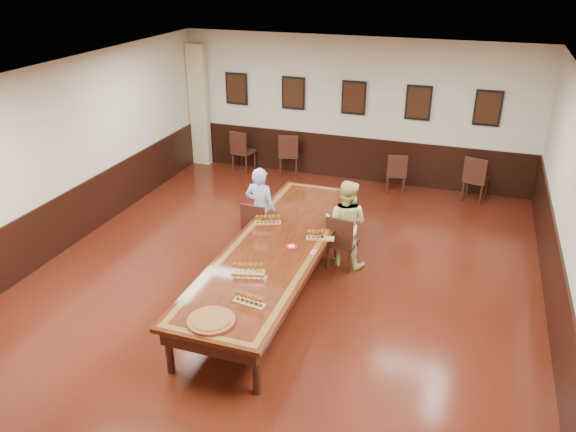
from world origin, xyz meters
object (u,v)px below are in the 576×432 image
at_px(spare_chair_a, 243,150).
at_px(spare_chair_d, 476,178).
at_px(chair_man, 258,226).
at_px(spare_chair_c, 396,172).
at_px(spare_chair_b, 289,153).
at_px(person_man, 260,209).
at_px(carved_platter, 211,321).
at_px(chair_woman, 343,241).
at_px(conference_table, 277,252).
at_px(person_woman, 346,223).

bearing_deg(spare_chair_a, spare_chair_d, -170.32).
bearing_deg(chair_man, spare_chair_c, -113.33).
relative_size(spare_chair_a, spare_chair_b, 1.01).
distance_m(person_man, carved_platter, 3.31).
bearing_deg(chair_woman, chair_man, 3.15).
height_order(spare_chair_b, spare_chair_d, spare_chair_d).
height_order(chair_woman, person_man, person_man).
bearing_deg(carved_platter, person_man, 101.26).
bearing_deg(carved_platter, spare_chair_b, 101.34).
bearing_deg(chair_man, conference_table, 130.10).
xyz_separation_m(chair_man, carved_platter, (0.65, -3.14, 0.30)).
relative_size(spare_chair_a, conference_table, 0.20).
bearing_deg(chair_woman, spare_chair_a, -42.65).
height_order(spare_chair_b, person_woman, person_woman).
bearing_deg(conference_table, spare_chair_b, 106.87).
distance_m(chair_woman, spare_chair_d, 4.13).
height_order(spare_chair_a, carved_platter, spare_chair_a).
bearing_deg(spare_chair_b, chair_man, 86.91).
distance_m(spare_chair_a, person_woman, 4.99).
xyz_separation_m(chair_man, person_woman, (1.54, 0.04, 0.27)).
relative_size(chair_woman, spare_chair_d, 0.96).
bearing_deg(spare_chair_b, carved_platter, 87.24).
bearing_deg(person_man, spare_chair_d, -130.86).
distance_m(spare_chair_b, conference_table, 5.07).
xyz_separation_m(spare_chair_b, spare_chair_d, (4.25, -0.28, 0.01)).
distance_m(spare_chair_c, conference_table, 4.64).
relative_size(chair_man, spare_chair_d, 0.96).
relative_size(spare_chair_d, carved_platter, 1.43).
bearing_deg(chair_woman, spare_chair_c, -89.53).
bearing_deg(spare_chair_c, chair_woman, 72.64).
bearing_deg(spare_chair_d, spare_chair_b, 9.53).
distance_m(spare_chair_a, spare_chair_b, 1.11).
distance_m(spare_chair_c, carved_platter, 6.76).
distance_m(spare_chair_a, person_man, 4.06).
bearing_deg(person_man, spare_chair_c, -113.92).
xyz_separation_m(spare_chair_d, carved_platter, (-2.84, -6.71, 0.28)).
xyz_separation_m(person_woman, carved_platter, (-0.88, -3.18, 0.02)).
relative_size(spare_chair_b, conference_table, 0.20).
bearing_deg(spare_chair_d, spare_chair_a, 11.95).
bearing_deg(conference_table, chair_woman, 49.31).
distance_m(spare_chair_b, spare_chair_c, 2.61).
bearing_deg(person_man, spare_chair_a, -58.38).
bearing_deg(person_woman, carved_platter, 79.84).
relative_size(spare_chair_b, spare_chair_c, 1.09).
xyz_separation_m(spare_chair_b, conference_table, (1.47, -4.85, 0.12)).
bearing_deg(person_woman, spare_chair_c, -89.51).
height_order(spare_chair_c, spare_chair_d, spare_chair_d).
relative_size(spare_chair_a, person_man, 0.65).
distance_m(spare_chair_b, person_woman, 4.45).
bearing_deg(person_woman, spare_chair_a, -41.79).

